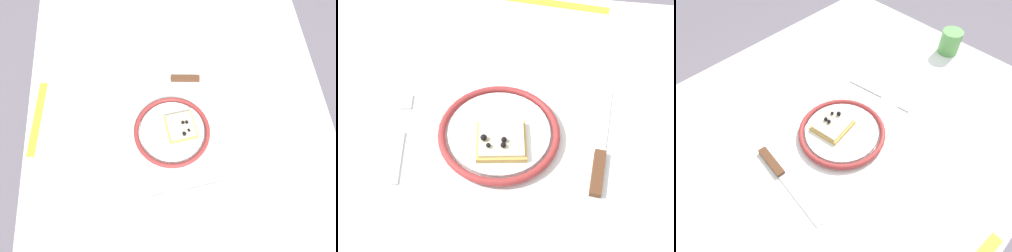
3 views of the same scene
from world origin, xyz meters
TOP-DOWN VIEW (x-y plane):
  - ground_plane at (0.00, 0.00)m, footprint 6.00×6.00m
  - dining_table at (0.00, 0.00)m, footprint 1.13×0.91m
  - plate at (0.00, 0.03)m, footprint 0.22×0.22m
  - pizza_slice_near at (0.01, 0.00)m, footprint 0.10×0.09m
  - knife at (0.18, -0.00)m, footprint 0.04×0.24m
  - fork at (-0.18, 0.00)m, footprint 0.05×0.20m
  - measuring_tape at (0.08, 0.42)m, footprint 0.24×0.05m
  - napkin at (0.41, 0.13)m, footprint 0.16×0.14m

SIDE VIEW (x-z plane):
  - ground_plane at x=0.00m, z-range 0.00..0.00m
  - dining_table at x=0.00m, z-range 0.30..1.06m
  - measuring_tape at x=0.08m, z-range 0.76..0.76m
  - fork at x=-0.18m, z-range 0.76..0.76m
  - napkin at x=0.41m, z-range 0.76..0.76m
  - knife at x=0.18m, z-range 0.76..0.77m
  - plate at x=0.00m, z-range 0.76..0.78m
  - pizza_slice_near at x=0.01m, z-range 0.77..0.79m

